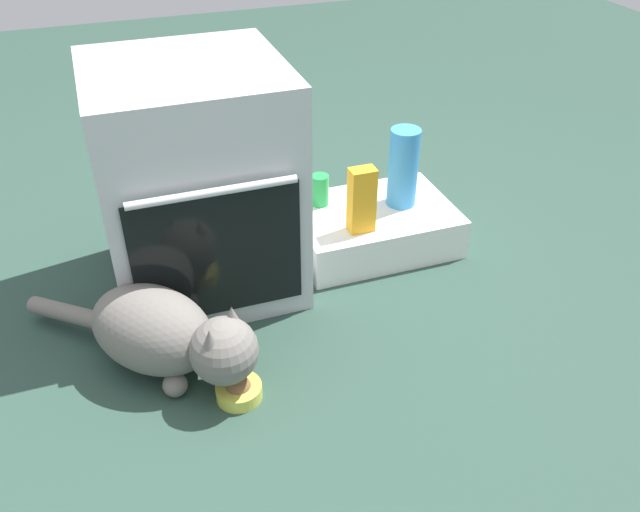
# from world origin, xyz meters

# --- Properties ---
(ground) EXTENTS (8.00, 8.00, 0.00)m
(ground) POSITION_xyz_m (0.00, 0.00, 0.00)
(ground) COLOR #284238
(oven) EXTENTS (0.61, 0.65, 0.77)m
(oven) POSITION_xyz_m (-0.01, 0.48, 0.39)
(oven) COLOR #B7BABF
(oven) RESTS_ON ground
(pantry_cabinet) EXTENTS (0.60, 0.42, 0.16)m
(pantry_cabinet) POSITION_xyz_m (0.63, 0.48, 0.08)
(pantry_cabinet) COLOR white
(pantry_cabinet) RESTS_ON ground
(food_bowl) EXTENTS (0.13, 0.13, 0.07)m
(food_bowl) POSITION_xyz_m (-0.04, -0.13, 0.03)
(food_bowl) COLOR #D1D14C
(food_bowl) RESTS_ON ground
(cat) EXTENTS (0.64, 0.66, 0.28)m
(cat) POSITION_xyz_m (-0.21, 0.04, 0.15)
(cat) COLOR slate
(cat) RESTS_ON ground
(water_bottle) EXTENTS (0.11, 0.11, 0.30)m
(water_bottle) POSITION_xyz_m (0.75, 0.48, 0.31)
(water_bottle) COLOR #388CD1
(water_bottle) RESTS_ON pantry_cabinet
(soda_can) EXTENTS (0.07, 0.07, 0.12)m
(soda_can) POSITION_xyz_m (0.46, 0.58, 0.22)
(soda_can) COLOR green
(soda_can) RESTS_ON pantry_cabinet
(juice_carton) EXTENTS (0.09, 0.06, 0.24)m
(juice_carton) POSITION_xyz_m (0.53, 0.36, 0.28)
(juice_carton) COLOR orange
(juice_carton) RESTS_ON pantry_cabinet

